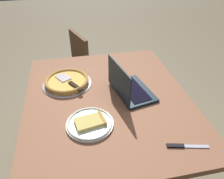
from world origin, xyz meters
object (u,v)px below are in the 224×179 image
at_px(pizza_plate, 90,123).
at_px(pizza_tray, 67,82).
at_px(laptop, 128,87).
at_px(dining_table, 108,107).
at_px(table_knife, 183,146).
at_px(chair_near, 71,69).

relative_size(pizza_plate, pizza_tray, 0.77).
distance_m(laptop, pizza_tray, 0.42).
height_order(pizza_plate, pizza_tray, pizza_tray).
relative_size(dining_table, table_knife, 5.83).
relative_size(dining_table, laptop, 3.45).
xyz_separation_m(pizza_plate, table_knife, (0.23, 0.42, -0.01)).
distance_m(laptop, chair_near, 1.00).
bearing_deg(pizza_plate, dining_table, 148.05).
bearing_deg(dining_table, table_knife, 32.65).
xyz_separation_m(dining_table, chair_near, (-0.89, -0.21, -0.21)).
relative_size(dining_table, pizza_tray, 3.60).
distance_m(dining_table, laptop, 0.19).
bearing_deg(pizza_tray, table_knife, 39.19).
bearing_deg(pizza_tray, pizza_plate, 14.42).
bearing_deg(pizza_tray, laptop, 63.95).
bearing_deg(laptop, chair_near, -158.16).
bearing_deg(pizza_plate, chair_near, -175.90).
distance_m(laptop, pizza_plate, 0.36).
xyz_separation_m(dining_table, laptop, (-0.02, 0.14, 0.13)).
distance_m(pizza_tray, table_knife, 0.84).
relative_size(laptop, chair_near, 0.42).
bearing_deg(laptop, pizza_plate, -49.57).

